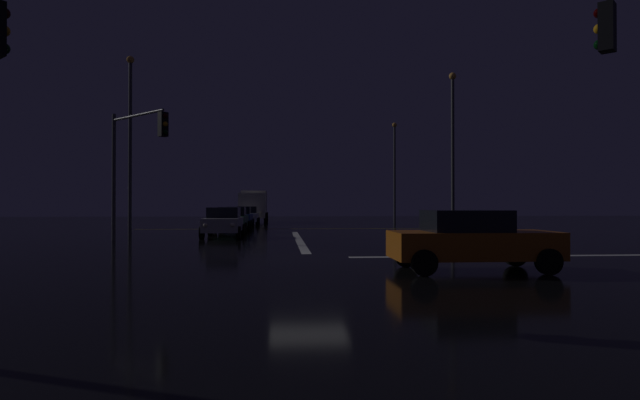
# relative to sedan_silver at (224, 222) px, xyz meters

# --- Properties ---
(ground) EXTENTS (120.00, 120.00, 0.10)m
(ground) POSITION_rel_sedan_silver_xyz_m (3.88, -10.97, -0.85)
(ground) COLOR black
(stop_line_north) EXTENTS (0.35, 14.56, 0.01)m
(stop_line_north) POSITION_rel_sedan_silver_xyz_m (3.88, -2.48, -0.80)
(stop_line_north) COLOR white
(stop_line_north) RESTS_ON ground
(centre_line_ns) EXTENTS (22.00, 0.15, 0.01)m
(centre_line_ns) POSITION_rel_sedan_silver_xyz_m (3.88, 9.12, -0.80)
(centre_line_ns) COLOR yellow
(centre_line_ns) RESTS_ON ground
(crosswalk_bar_east) EXTENTS (14.56, 0.40, 0.01)m
(crosswalk_bar_east) POSITION_rel_sedan_silver_xyz_m (12.47, -10.97, -0.80)
(crosswalk_bar_east) COLOR white
(crosswalk_bar_east) RESTS_ON ground
(sedan_silver) EXTENTS (2.02, 4.33, 1.57)m
(sedan_silver) POSITION_rel_sedan_silver_xyz_m (0.00, 0.00, 0.00)
(sedan_silver) COLOR #B7B7BC
(sedan_silver) RESTS_ON ground
(sedan_green) EXTENTS (2.02, 4.33, 1.57)m
(sedan_green) POSITION_rel_sedan_silver_xyz_m (-0.04, 5.40, 0.00)
(sedan_green) COLOR #14512D
(sedan_green) RESTS_ON ground
(sedan_blue) EXTENTS (2.02, 4.33, 1.57)m
(sedan_blue) POSITION_rel_sedan_silver_xyz_m (-0.00, 10.63, 0.00)
(sedan_blue) COLOR navy
(sedan_blue) RESTS_ON ground
(sedan_white) EXTENTS (2.02, 4.33, 1.57)m
(sedan_white) POSITION_rel_sedan_silver_xyz_m (0.21, 16.42, 0.00)
(sedan_white) COLOR silver
(sedan_white) RESTS_ON ground
(box_truck) EXTENTS (2.68, 8.28, 3.08)m
(box_truck) POSITION_rel_sedan_silver_xyz_m (0.43, 23.60, 0.91)
(box_truck) COLOR beige
(box_truck) RESTS_ON ground
(sedan_orange_crossing) EXTENTS (4.33, 2.02, 1.57)m
(sedan_orange_crossing) POSITION_rel_sedan_silver_xyz_m (7.90, -14.61, 0.00)
(sedan_orange_crossing) COLOR #C66014
(sedan_orange_crossing) RESTS_ON ground
(traffic_signal_nw) EXTENTS (3.29, 3.29, 6.08)m
(traffic_signal_nw) POSITION_rel_sedan_silver_xyz_m (-3.72, -3.37, 3.41)
(traffic_signal_nw) COLOR #4C4C51
(traffic_signal_nw) RESTS_ON ground
(streetlamp_right_near) EXTENTS (0.44, 0.44, 9.78)m
(streetlamp_right_near) POSITION_rel_sedan_silver_xyz_m (13.47, 3.12, 4.79)
(streetlamp_right_near) COLOR #424247
(streetlamp_right_near) RESTS_ON ground
(streetlamp_right_far) EXTENTS (0.44, 0.44, 9.26)m
(streetlamp_right_far) POSITION_rel_sedan_silver_xyz_m (13.47, 19.12, 4.52)
(streetlamp_right_far) COLOR #424247
(streetlamp_right_far) RESTS_ON ground
(streetlamp_left_near) EXTENTS (0.44, 0.44, 10.37)m
(streetlamp_left_near) POSITION_rel_sedan_silver_xyz_m (-5.71, 3.12, 5.09)
(streetlamp_left_near) COLOR #424247
(streetlamp_left_near) RESTS_ON ground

